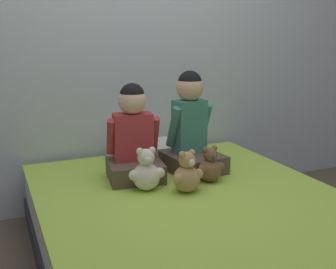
% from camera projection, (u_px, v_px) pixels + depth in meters
% --- Properties ---
extents(ground_plane, '(14.00, 14.00, 0.00)m').
position_uv_depth(ground_plane, '(192.00, 262.00, 2.47)').
color(ground_plane, brown).
extents(wall_behind_bed, '(8.00, 0.06, 2.50)m').
position_uv_depth(wall_behind_bed, '(130.00, 40.00, 3.13)').
color(wall_behind_bed, silver).
rests_on(wall_behind_bed, ground_plane).
extents(bed, '(1.69, 1.99, 0.41)m').
position_uv_depth(bed, '(193.00, 230.00, 2.42)').
color(bed, '#2D2D33').
rests_on(bed, ground_plane).
extents(child_on_left, '(0.37, 0.37, 0.60)m').
position_uv_depth(child_on_left, '(134.00, 139.00, 2.63)').
color(child_on_left, brown).
rests_on(child_on_left, bed).
extents(child_on_right, '(0.37, 0.40, 0.66)m').
position_uv_depth(child_on_right, '(191.00, 130.00, 2.78)').
color(child_on_right, brown).
rests_on(child_on_right, bed).
extents(teddy_bear_held_by_left_child, '(0.22, 0.16, 0.26)m').
position_uv_depth(teddy_bear_held_by_left_child, '(146.00, 172.00, 2.45)').
color(teddy_bear_held_by_left_child, silver).
rests_on(teddy_bear_held_by_left_child, bed).
extents(teddy_bear_held_by_right_child, '(0.19, 0.14, 0.23)m').
position_uv_depth(teddy_bear_held_by_right_child, '(210.00, 167.00, 2.59)').
color(teddy_bear_held_by_right_child, brown).
rests_on(teddy_bear_held_by_right_child, bed).
extents(teddy_bear_between_children, '(0.20, 0.16, 0.25)m').
position_uv_depth(teddy_bear_between_children, '(187.00, 174.00, 2.42)').
color(teddy_bear_between_children, tan).
rests_on(teddy_bear_between_children, bed).
extents(pillow_at_headboard, '(0.48, 0.34, 0.11)m').
position_uv_depth(pillow_at_headboard, '(144.00, 152.00, 3.07)').
color(pillow_at_headboard, silver).
rests_on(pillow_at_headboard, bed).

